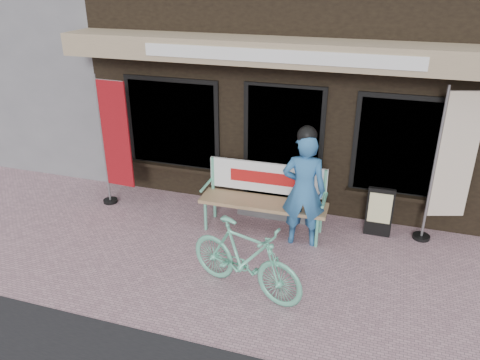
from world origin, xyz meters
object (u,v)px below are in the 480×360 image
(person, at_px, (304,188))
(bicycle, at_px, (245,258))
(bench, at_px, (265,192))
(nobori_red, at_px, (114,141))
(nobori_cream, at_px, (451,165))
(menu_stand, at_px, (379,212))

(person, relative_size, bicycle, 1.12)
(person, height_order, bicycle, person)
(bench, distance_m, nobori_red, 2.71)
(bench, bearing_deg, nobori_red, 178.47)
(bench, bearing_deg, person, -22.56)
(nobori_cream, bearing_deg, nobori_red, 167.30)
(bench, relative_size, menu_stand, 2.48)
(nobori_red, xyz_separation_m, nobori_cream, (5.31, 0.49, 0.06))
(bench, xyz_separation_m, bicycle, (0.19, -1.65, -0.13))
(nobori_red, relative_size, nobori_cream, 0.95)
(bench, relative_size, nobori_cream, 0.83)
(bicycle, bearing_deg, nobori_red, 77.11)
(bicycle, xyz_separation_m, nobori_cream, (2.48, 2.15, 0.75))
(nobori_cream, bearing_deg, bicycle, -156.92)
(bench, height_order, nobori_red, nobori_red)
(person, height_order, nobori_red, nobori_red)
(nobori_red, distance_m, menu_stand, 4.49)
(nobori_cream, bearing_deg, person, -177.30)
(bench, xyz_separation_m, nobori_cream, (2.66, 0.50, 0.61))
(nobori_red, bearing_deg, bicycle, -27.10)
(bicycle, relative_size, menu_stand, 2.06)
(person, relative_size, nobori_red, 0.81)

